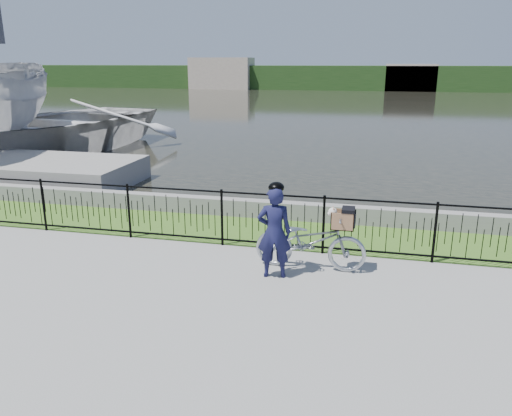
# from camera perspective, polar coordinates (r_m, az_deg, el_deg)

# --- Properties ---
(ground) EXTENTS (120.00, 120.00, 0.00)m
(ground) POSITION_cam_1_polar(r_m,az_deg,el_deg) (8.38, -0.42, -8.55)
(ground) COLOR gray
(ground) RESTS_ON ground
(grass_strip) EXTENTS (60.00, 2.00, 0.01)m
(grass_strip) POSITION_cam_1_polar(r_m,az_deg,el_deg) (10.74, 2.81, -2.80)
(grass_strip) COLOR #3F651F
(grass_strip) RESTS_ON ground
(water) EXTENTS (120.00, 120.00, 0.00)m
(water) POSITION_cam_1_polar(r_m,az_deg,el_deg) (40.58, 10.69, 11.15)
(water) COLOR black
(water) RESTS_ON ground
(quay_wall) EXTENTS (60.00, 0.30, 0.40)m
(quay_wall) POSITION_cam_1_polar(r_m,az_deg,el_deg) (11.62, 3.71, -0.30)
(quay_wall) COLOR gray
(quay_wall) RESTS_ON ground
(fence) EXTENTS (14.00, 0.06, 1.15)m
(fence) POSITION_cam_1_polar(r_m,az_deg,el_deg) (9.63, 1.79, -1.51)
(fence) COLOR black
(fence) RESTS_ON ground
(far_treeline) EXTENTS (120.00, 6.00, 3.00)m
(far_treeline) POSITION_cam_1_polar(r_m,az_deg,el_deg) (67.44, 11.90, 14.36)
(far_treeline) COLOR #224018
(far_treeline) RESTS_ON ground
(far_building_left) EXTENTS (8.00, 4.00, 4.00)m
(far_building_left) POSITION_cam_1_polar(r_m,az_deg,el_deg) (68.33, -3.92, 15.10)
(far_building_left) COLOR #AA9B89
(far_building_left) RESTS_ON ground
(far_building_right) EXTENTS (6.00, 3.00, 3.20)m
(far_building_right) POSITION_cam_1_polar(r_m,az_deg,el_deg) (66.05, 17.23, 14.04)
(far_building_right) COLOR #AA9B89
(far_building_right) RESTS_ON ground
(bicycle_rig) EXTENTS (1.94, 0.68, 1.18)m
(bicycle_rig) POSITION_cam_1_polar(r_m,az_deg,el_deg) (8.80, 6.31, -3.72)
(bicycle_rig) COLOR #A7ABB3
(bicycle_rig) RESTS_ON ground
(cyclist) EXTENTS (0.63, 0.47, 1.65)m
(cyclist) POSITION_cam_1_polar(r_m,az_deg,el_deg) (8.34, 2.10, -2.62)
(cyclist) COLOR #141539
(cyclist) RESTS_ON ground
(boat_far) EXTENTS (8.93, 11.44, 2.16)m
(boat_far) POSITION_cam_1_polar(r_m,az_deg,el_deg) (21.77, -22.27, 8.74)
(boat_far) COLOR #B9B8B9
(boat_far) RESTS_ON water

